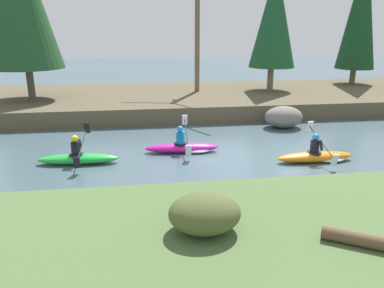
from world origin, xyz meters
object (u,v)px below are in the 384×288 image
object	(u,v)px
kayaker_middle	(185,147)
boulder_midstream	(284,117)
kayaker_trailing	(79,158)
driftwood_log	(377,243)
kayaker_lead	(318,156)

from	to	relation	value
kayaker_middle	boulder_midstream	size ratio (longest dim) A/B	1.59
kayaker_trailing	driftwood_log	bearing A→B (deg)	-46.66
boulder_midstream	kayaker_middle	bearing A→B (deg)	-149.41
kayaker_trailing	kayaker_middle	bearing A→B (deg)	14.75
kayaker_middle	boulder_midstream	xyz separation A→B (m)	(4.93, 2.92, 0.30)
driftwood_log	kayaker_middle	bearing A→B (deg)	137.84
kayaker_middle	boulder_midstream	world-z (taller)	kayaker_middle
kayaker_trailing	boulder_midstream	xyz separation A→B (m)	(8.64, 3.65, 0.27)
boulder_midstream	driftwood_log	world-z (taller)	driftwood_log
kayaker_lead	kayaker_middle	distance (m)	4.73
kayaker_lead	kayaker_middle	world-z (taller)	same
kayaker_lead	boulder_midstream	xyz separation A→B (m)	(0.50, 4.55, 0.30)
kayaker_lead	kayaker_middle	bearing A→B (deg)	158.79
kayaker_lead	kayaker_trailing	world-z (taller)	same
kayaker_lead	kayaker_middle	size ratio (longest dim) A/B	1.00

